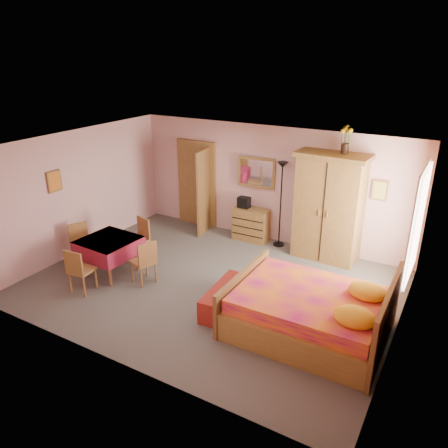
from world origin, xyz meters
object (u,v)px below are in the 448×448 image
Objects in this scene: chair_east at (143,261)px; chair_west at (82,245)px; bed at (309,300)px; chest_of_drawers at (251,225)px; dining_table at (110,256)px; chair_south at (82,270)px; stereo at (244,202)px; chair_north at (137,240)px; wardrobe at (329,207)px; sunflower_vase at (346,139)px; wall_mirror at (257,173)px; bench at (226,298)px; floor_lamp at (281,205)px.

chair_west is at bearing 110.09° from chair_east.
chest_of_drawers is at bearing 130.82° from bed.
dining_table is 1.15× the size of chair_south.
chair_south is (-1.62, -3.56, 0.05)m from chest_of_drawers.
chair_south is 1.11m from chair_west.
chair_east is at bearing 4.33° from dining_table.
stereo is 2.55m from chair_north.
sunflower_vase is (0.18, 0.06, 1.39)m from wardrobe.
wall_mirror is at bearing 165.74° from chair_west.
dining_table is 1.11× the size of chair_north.
stereo reaches higher than dining_table.
wall_mirror is at bearing 45.74° from stereo.
wall_mirror is at bearing 174.87° from sunflower_vase.
chair_south reaches higher than dining_table.
bench is (-0.83, -2.75, -0.91)m from wardrobe.
floor_lamp is at bearing -10.45° from chair_east.
chair_north is (-1.39, -2.10, -0.43)m from stereo.
sunflower_vase is at bearing -0.59° from chest_of_drawers.
sunflower_vase is 5.06m from dining_table.
stereo is 0.31× the size of chair_west.
chair_west is at bearing -143.81° from wardrobe.
stereo is at bearing 175.83° from chest_of_drawers.
sunflower_vase reaches higher than stereo.
chair_east is (-0.68, -2.76, -0.44)m from stereo.
chest_of_drawers is at bearing 108.40° from bench.
chair_east is (0.70, -0.65, -0.02)m from chair_north.
bed reaches higher than bench.
floor_lamp is 1.92× the size of dining_table.
chair_south is (-1.62, -3.77, -1.12)m from wall_mirror.
chair_west is (-4.76, -0.10, -0.13)m from bed.
chair_south is (0.04, -0.75, 0.07)m from dining_table.
chair_north is (0.08, 0.71, 0.08)m from dining_table.
chair_east is at bearing -111.18° from wall_mirror.
bench is at bearing -104.04° from wardrobe.
bench is 1.36× the size of chair_north.
wardrobe is 3.98m from chair_north.
dining_table is (-1.46, -2.82, -0.51)m from stereo.
stereo is 3.71m from bed.
bench is at bearing -179.09° from chair_north.
chair_north reaches higher than chair_south.
wardrobe is at bearing -132.01° from chair_north.
sunflower_vase is at bearing -132.59° from chair_north.
bed is 2.38× the size of dining_table.
chair_west is (-3.35, -0.01, 0.22)m from bench.
wall_mirror reaches higher than chair_east.
sunflower_vase reaches higher than chair_east.
wardrobe is 4.93m from chair_south.
chest_of_drawers is 2.88m from sunflower_vase.
floor_lamp reaches higher than bench.
sunflower_vase is 0.63× the size of chair_south.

